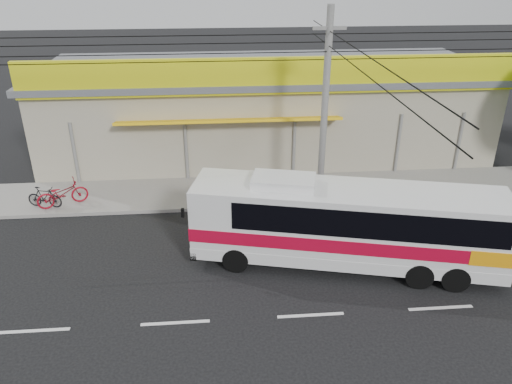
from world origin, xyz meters
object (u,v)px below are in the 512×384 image
at_px(coach_bus, 351,222).
at_px(motorbike_dark, 44,197).
at_px(motorbike_red, 62,193).
at_px(utility_pole, 329,46).

bearing_deg(coach_bus, motorbike_dark, 170.09).
bearing_deg(motorbike_red, coach_bus, -139.84).
xyz_separation_m(coach_bus, motorbike_dark, (-11.55, 5.03, -1.09)).
bearing_deg(utility_pole, motorbike_dark, 175.56).
xyz_separation_m(coach_bus, utility_pole, (-0.18, 4.15, 5.00)).
bearing_deg(utility_pole, motorbike_red, 174.76).
distance_m(motorbike_dark, utility_pole, 12.93).
relative_size(motorbike_red, motorbike_dark, 1.37).
relative_size(coach_bus, motorbike_red, 5.09).
bearing_deg(motorbike_red, motorbike_dark, 73.02).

